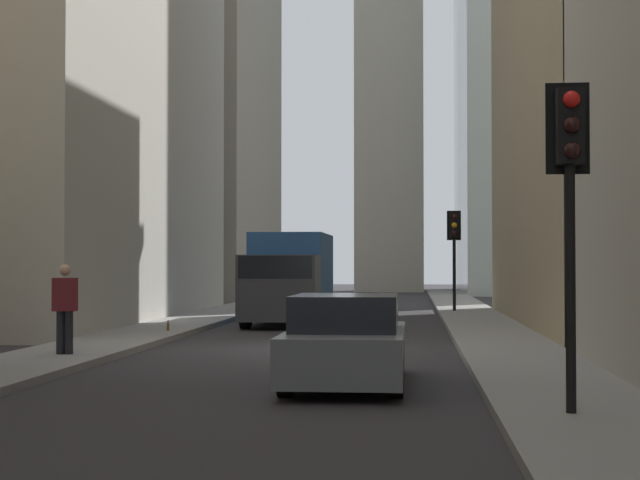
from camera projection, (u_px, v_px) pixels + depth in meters
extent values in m
plane|color=#302D30|center=(302.00, 349.00, 21.69)|extent=(135.00, 135.00, 0.00)
cube|color=gray|center=(104.00, 345.00, 22.11)|extent=(90.00, 2.20, 0.14)
cube|color=gray|center=(509.00, 348.00, 21.27)|extent=(90.00, 2.20, 0.14)
cube|color=#B7B2A5|center=(23.00, 18.00, 33.02)|extent=(19.37, 10.00, 20.28)
cube|color=#A8A091|center=(172.00, 61.00, 53.60)|extent=(15.63, 10.00, 25.88)
cube|color=#B7B2A5|center=(389.00, 143.00, 66.56)|extent=(4.55, 4.55, 20.13)
cube|color=#285699|center=(293.00, 274.00, 31.62)|extent=(4.60, 2.25, 2.60)
cube|color=#38383D|center=(279.00, 288.00, 28.43)|extent=(1.90, 2.25, 1.90)
cube|color=black|center=(279.00, 267.00, 28.44)|extent=(1.92, 2.09, 0.64)
cylinder|color=black|center=(313.00, 314.00, 28.32)|extent=(0.88, 0.28, 0.88)
cylinder|color=black|center=(246.00, 314.00, 28.50)|extent=(0.88, 0.28, 0.88)
cylinder|color=black|center=(327.00, 307.00, 32.90)|extent=(0.88, 0.28, 0.88)
cylinder|color=black|center=(269.00, 307.00, 33.08)|extent=(0.88, 0.28, 0.88)
cube|color=slate|center=(347.00, 352.00, 15.28)|extent=(4.30, 1.78, 0.70)
cube|color=black|center=(346.00, 312.00, 15.09)|extent=(2.10, 1.58, 0.54)
cylinder|color=black|center=(398.00, 357.00, 16.54)|extent=(0.64, 0.22, 0.64)
cylinder|color=black|center=(306.00, 356.00, 16.69)|extent=(0.64, 0.22, 0.64)
cylinder|color=black|center=(396.00, 375.00, 13.85)|extent=(0.64, 0.22, 0.64)
cylinder|color=black|center=(286.00, 374.00, 14.00)|extent=(0.64, 0.22, 0.64)
cylinder|color=black|center=(571.00, 288.00, 11.59)|extent=(0.12, 0.12, 2.93)
cube|color=black|center=(570.00, 127.00, 11.63)|extent=(0.28, 0.32, 0.90)
cube|color=black|center=(567.00, 129.00, 11.79)|extent=(0.03, 0.52, 1.10)
sphere|color=red|center=(572.00, 99.00, 11.48)|extent=(0.20, 0.20, 0.20)
sphere|color=black|center=(572.00, 125.00, 11.47)|extent=(0.20, 0.20, 0.20)
sphere|color=black|center=(572.00, 150.00, 11.47)|extent=(0.20, 0.20, 0.20)
cylinder|color=black|center=(454.00, 274.00, 36.47)|extent=(0.12, 0.12, 2.72)
cube|color=black|center=(454.00, 225.00, 36.52)|extent=(0.28, 0.32, 0.90)
cube|color=black|center=(454.00, 225.00, 36.67)|extent=(0.03, 0.52, 1.10)
sphere|color=black|center=(454.00, 217.00, 36.37)|extent=(0.20, 0.20, 0.20)
sphere|color=orange|center=(454.00, 225.00, 36.36)|extent=(0.20, 0.20, 0.20)
sphere|color=black|center=(454.00, 233.00, 36.35)|extent=(0.20, 0.20, 0.20)
cylinder|color=black|center=(69.00, 333.00, 19.04)|extent=(0.16, 0.16, 0.83)
cylinder|color=black|center=(60.00, 333.00, 19.06)|extent=(0.16, 0.16, 0.83)
cube|color=maroon|center=(65.00, 294.00, 19.07)|extent=(0.26, 0.44, 0.65)
sphere|color=tan|center=(65.00, 270.00, 19.08)|extent=(0.22, 0.22, 0.22)
cylinder|color=brown|center=(168.00, 327.00, 25.65)|extent=(0.07, 0.07, 0.20)
cylinder|color=brown|center=(168.00, 322.00, 25.65)|extent=(0.03, 0.03, 0.07)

